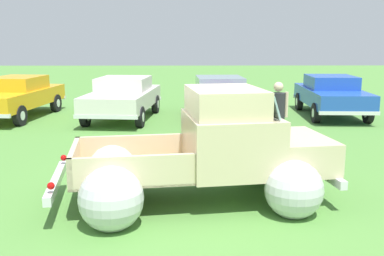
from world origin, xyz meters
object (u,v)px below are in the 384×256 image
vintage_pickup_truck (215,157)px  show_car_3 (331,94)px  show_car_1 (123,96)px  show_car_2 (220,96)px  spectator_0 (278,113)px  show_car_0 (17,96)px  lane_cone_0 (186,145)px

vintage_pickup_truck → show_car_3: (4.68, 8.55, 0.03)m
show_car_1 → show_car_2: same height
vintage_pickup_truck → spectator_0: (1.66, 3.08, 0.24)m
show_car_0 → show_car_1: same height
spectator_0 → vintage_pickup_truck: bearing=136.1°
show_car_1 → vintage_pickup_truck: bearing=24.3°
show_car_0 → spectator_0: size_ratio=2.70×
vintage_pickup_truck → show_car_2: bearing=76.7°
show_car_1 → show_car_2: bearing=98.6°
vintage_pickup_truck → show_car_1: (-2.67, 7.98, 0.03)m
vintage_pickup_truck → spectator_0: size_ratio=2.79×
show_car_3 → show_car_1: bearing=-83.1°
show_car_1 → show_car_3: same height
show_car_1 → spectator_0: 6.55m
show_car_0 → spectator_0: bearing=63.7°
show_car_0 → lane_cone_0: size_ratio=7.43×
show_car_1 → lane_cone_0: bearing=28.3°
lane_cone_0 → spectator_0: bearing=9.2°
show_car_3 → spectator_0: (-3.02, -5.47, 0.21)m
show_car_2 → show_car_0: bearing=-94.0°
show_car_3 → lane_cone_0: show_car_3 is taller
show_car_2 → spectator_0: size_ratio=2.56×
vintage_pickup_truck → show_car_3: size_ratio=1.10×
show_car_2 → show_car_3: size_ratio=1.01×
show_car_3 → show_car_2: bearing=-81.7°
show_car_0 → show_car_3: 11.10m
show_car_0 → show_car_1: 3.76m
vintage_pickup_truck → lane_cone_0: vintage_pickup_truck is taller
vintage_pickup_truck → show_car_0: vintage_pickup_truck is taller
show_car_0 → show_car_2: same height
spectator_0 → lane_cone_0: size_ratio=2.75×
show_car_0 → show_car_3: same height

